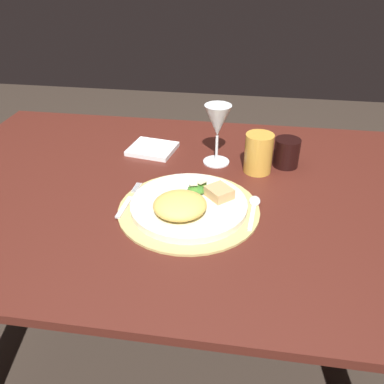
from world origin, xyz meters
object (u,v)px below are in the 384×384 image
(spoon, at_px, (254,206))
(dark_tumbler, at_px, (287,153))
(dining_table, at_px, (179,244))
(dinner_plate, at_px, (189,205))
(fork, at_px, (128,201))
(wine_glass, at_px, (218,123))
(amber_tumbler, at_px, (258,153))
(napkin, at_px, (152,149))

(spoon, bearing_deg, dark_tumbler, 70.57)
(dining_table, xyz_separation_m, dinner_plate, (0.04, -0.10, 0.20))
(fork, distance_m, dark_tumbler, 0.47)
(dining_table, xyz_separation_m, wine_glass, (0.08, 0.16, 0.31))
(spoon, relative_size, amber_tumbler, 1.30)
(wine_glass, bearing_deg, fork, -127.32)
(spoon, distance_m, napkin, 0.41)
(napkin, bearing_deg, spoon, -40.91)
(dining_table, xyz_separation_m, amber_tumbler, (0.20, 0.12, 0.24))
(fork, height_order, wine_glass, wine_glass)
(spoon, relative_size, wine_glass, 0.83)
(dining_table, distance_m, fork, 0.24)
(wine_glass, distance_m, amber_tumbler, 0.14)
(dinner_plate, distance_m, napkin, 0.34)
(dark_tumbler, bearing_deg, napkin, 175.19)
(dining_table, xyz_separation_m, napkin, (-0.12, 0.20, 0.19))
(fork, distance_m, spoon, 0.30)
(spoon, height_order, amber_tumbler, amber_tumbler)
(spoon, xyz_separation_m, napkin, (-0.31, 0.27, -0.00))
(dinner_plate, height_order, wine_glass, wine_glass)
(fork, height_order, dark_tumbler, dark_tumbler)
(fork, relative_size, amber_tumbler, 1.44)
(napkin, bearing_deg, dinner_plate, -61.83)
(dinner_plate, bearing_deg, dining_table, 114.44)
(dark_tumbler, bearing_deg, wine_glass, -176.61)
(dinner_plate, bearing_deg, fork, 178.74)
(spoon, bearing_deg, wine_glass, 116.51)
(napkin, xyz_separation_m, wine_glass, (0.20, -0.04, 0.11))
(dinner_plate, xyz_separation_m, amber_tumbler, (0.16, 0.22, 0.04))
(amber_tumbler, relative_size, dark_tumbler, 1.36)
(fork, xyz_separation_m, wine_glass, (0.19, 0.25, 0.11))
(fork, relative_size, wine_glass, 0.91)
(napkin, xyz_separation_m, dark_tumbler, (0.39, -0.03, 0.03))
(napkin, relative_size, amber_tumbler, 1.21)
(dinner_plate, xyz_separation_m, spoon, (0.15, 0.03, -0.01))
(amber_tumbler, distance_m, dark_tumbler, 0.09)
(dinner_plate, distance_m, fork, 0.15)
(dinner_plate, xyz_separation_m, fork, (-0.15, 0.00, -0.01))
(dinner_plate, relative_size, fork, 1.76)
(spoon, bearing_deg, napkin, 139.09)
(amber_tumbler, bearing_deg, napkin, 166.09)
(fork, xyz_separation_m, napkin, (-0.01, 0.29, -0.00))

